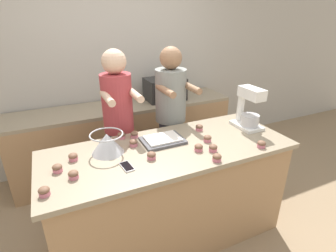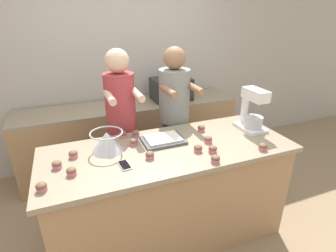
% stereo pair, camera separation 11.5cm
% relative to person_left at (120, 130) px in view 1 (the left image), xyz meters
% --- Properties ---
extents(ground_plane, '(16.00, 16.00, 0.00)m').
position_rel_person_left_xyz_m(ground_plane, '(0.27, -0.59, -0.92)').
color(ground_plane, '#937A5B').
extents(back_wall, '(10.00, 0.06, 2.70)m').
position_rel_person_left_xyz_m(back_wall, '(0.27, 1.10, 0.43)').
color(back_wall, '#B2ADA3').
rests_on(back_wall, ground_plane).
extents(island_counter, '(2.10, 0.82, 0.95)m').
position_rel_person_left_xyz_m(island_counter, '(0.27, -0.59, -0.44)').
color(island_counter, '#A87F56').
rests_on(island_counter, ground_plane).
extents(back_counter, '(2.80, 0.60, 0.91)m').
position_rel_person_left_xyz_m(back_counter, '(0.27, 0.75, -0.47)').
color(back_counter, '#A87F56').
rests_on(back_counter, ground_plane).
extents(person_left, '(0.31, 0.48, 1.70)m').
position_rel_person_left_xyz_m(person_left, '(0.00, 0.00, 0.00)').
color(person_left, '#33384C').
rests_on(person_left, ground_plane).
extents(person_right, '(0.34, 0.50, 1.70)m').
position_rel_person_left_xyz_m(person_right, '(0.56, 0.00, -0.02)').
color(person_right, '#33384C').
rests_on(person_right, ground_plane).
extents(stand_mixer, '(0.20, 0.30, 0.40)m').
position_rel_person_left_xyz_m(stand_mixer, '(1.14, -0.53, 0.21)').
color(stand_mixer, white).
rests_on(stand_mixer, island_counter).
extents(mixing_bowl, '(0.27, 0.27, 0.17)m').
position_rel_person_left_xyz_m(mixing_bowl, '(-0.22, -0.46, 0.12)').
color(mixing_bowl, '#BCBCC1').
rests_on(mixing_bowl, island_counter).
extents(baking_tray, '(0.36, 0.26, 0.04)m').
position_rel_person_left_xyz_m(baking_tray, '(0.26, -0.47, 0.05)').
color(baking_tray, '#4C4C51').
rests_on(baking_tray, island_counter).
extents(microwave_oven, '(0.51, 0.36, 0.29)m').
position_rel_person_left_xyz_m(microwave_oven, '(0.83, 0.75, 0.13)').
color(microwave_oven, black).
rests_on(microwave_oven, back_counter).
extents(cell_phone, '(0.09, 0.15, 0.01)m').
position_rel_person_left_xyz_m(cell_phone, '(-0.14, -0.73, 0.04)').
color(cell_phone, silver).
rests_on(cell_phone, island_counter).
extents(cupcake_0, '(0.07, 0.07, 0.06)m').
position_rel_person_left_xyz_m(cupcake_0, '(0.06, -0.28, 0.06)').
color(cupcake_0, '#D17084').
rests_on(cupcake_0, island_counter).
extents(cupcake_1, '(0.07, 0.07, 0.06)m').
position_rel_person_left_xyz_m(cupcake_1, '(-0.51, -0.71, 0.06)').
color(cupcake_1, '#D17084').
rests_on(cupcake_1, island_counter).
extents(cupcake_2, '(0.07, 0.07, 0.06)m').
position_rel_person_left_xyz_m(cupcake_2, '(-0.49, -0.47, 0.06)').
color(cupcake_2, '#D17084').
rests_on(cupcake_2, island_counter).
extents(cupcake_3, '(0.07, 0.07, 0.06)m').
position_rel_person_left_xyz_m(cupcake_3, '(0.50, -0.94, 0.06)').
color(cupcake_3, '#D17084').
rests_on(cupcake_3, island_counter).
extents(cupcake_4, '(0.07, 0.07, 0.06)m').
position_rel_person_left_xyz_m(cupcake_4, '(-0.05, -0.25, 0.06)').
color(cupcake_4, '#D17084').
rests_on(cupcake_4, island_counter).
extents(cupcake_5, '(0.07, 0.07, 0.06)m').
position_rel_person_left_xyz_m(cupcake_5, '(-0.70, -0.83, 0.06)').
color(cupcake_5, '#D17084').
rests_on(cupcake_5, island_counter).
extents(cupcake_6, '(0.07, 0.07, 0.06)m').
position_rel_person_left_xyz_m(cupcake_6, '(0.97, -0.91, 0.06)').
color(cupcake_6, '#D17084').
rests_on(cupcake_6, island_counter).
extents(cupcake_7, '(0.07, 0.07, 0.06)m').
position_rel_person_left_xyz_m(cupcake_7, '(0.56, -0.80, 0.06)').
color(cupcake_7, '#D17084').
rests_on(cupcake_7, island_counter).
extents(cupcake_8, '(0.07, 0.07, 0.06)m').
position_rel_person_left_xyz_m(cupcake_8, '(0.67, -0.40, 0.06)').
color(cupcake_8, '#D17084').
rests_on(cupcake_8, island_counter).
extents(cupcake_9, '(0.07, 0.07, 0.06)m').
position_rel_person_left_xyz_m(cupcake_9, '(0.06, -0.70, 0.06)').
color(cupcake_9, '#D17084').
rests_on(cupcake_9, island_counter).
extents(cupcake_10, '(0.07, 0.07, 0.06)m').
position_rel_person_left_xyz_m(cupcake_10, '(-0.61, -0.58, 0.06)').
color(cupcake_10, '#D17084').
rests_on(cupcake_10, island_counter).
extents(cupcake_11, '(0.07, 0.07, 0.06)m').
position_rel_person_left_xyz_m(cupcake_11, '(0.62, -0.63, 0.06)').
color(cupcake_11, '#D17084').
rests_on(cupcake_11, island_counter).
extents(cupcake_12, '(0.07, 0.07, 0.06)m').
position_rel_person_left_xyz_m(cupcake_12, '(0.46, -0.74, 0.06)').
color(cupcake_12, '#D17084').
rests_on(cupcake_12, island_counter).
extents(cupcake_13, '(0.07, 0.07, 0.06)m').
position_rel_person_left_xyz_m(cupcake_13, '(0.01, -0.44, 0.06)').
color(cupcake_13, '#D17084').
rests_on(cupcake_13, island_counter).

